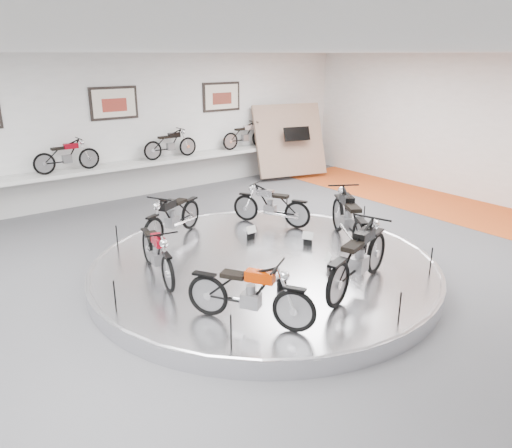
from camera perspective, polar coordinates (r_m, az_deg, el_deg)
floor at (r=9.23m, az=2.11°, el=-6.59°), size 16.00×16.00×0.00m
ceiling at (r=8.34m, az=2.46°, el=19.08°), size 16.00×16.00×0.00m
wall_back at (r=14.58m, az=-15.73°, el=10.42°), size 16.00×0.00×16.00m
wall_right at (r=14.91m, az=27.16°, el=9.24°), size 0.00×14.00×14.00m
orange_carpet_strip at (r=14.27m, az=23.81°, el=1.09°), size 2.40×12.60×0.01m
dado_band at (r=14.83m, az=-15.21°, el=4.88°), size 15.68×0.04×1.10m
display_platform at (r=9.38m, az=0.96°, el=-5.14°), size 6.40×6.40×0.30m
platform_rim at (r=9.34m, az=0.96°, el=-4.47°), size 6.40×6.40×0.10m
shelf at (r=14.47m, az=-14.93°, el=6.40°), size 11.00×0.55×0.10m
poster_center at (r=14.46m, az=-15.92°, el=13.15°), size 1.35×0.06×0.88m
poster_right at (r=16.08m, az=-3.95°, el=14.30°), size 1.35×0.06×0.88m
display_panel at (r=16.83m, az=3.87°, el=9.54°), size 2.56×1.52×2.30m
shelf_bike_b at (r=13.91m, az=-20.80°, el=7.08°), size 1.22×0.43×0.73m
shelf_bike_c at (r=15.01m, az=-9.74°, el=8.81°), size 1.22×0.43×0.73m
shelf_bike_d at (r=16.41m, az=-1.27°, el=9.92°), size 1.22×0.43×0.73m
bike_a at (r=11.18m, az=1.73°, el=2.23°), size 1.24×1.66×0.93m
bike_b at (r=10.45m, az=-9.53°, el=0.93°), size 1.77×1.30×0.99m
bike_c at (r=8.69m, az=-11.27°, el=-3.14°), size 0.84×1.66×0.93m
bike_d at (r=7.08m, az=-0.73°, el=-7.84°), size 1.37×1.71×0.97m
bike_e at (r=8.23m, az=11.68°, el=-3.70°), size 2.02×1.24×1.12m
bike_f at (r=10.19m, az=10.53°, el=0.79°), size 1.55×1.98×1.12m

